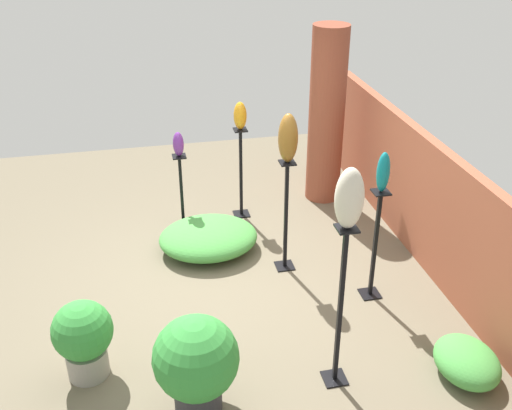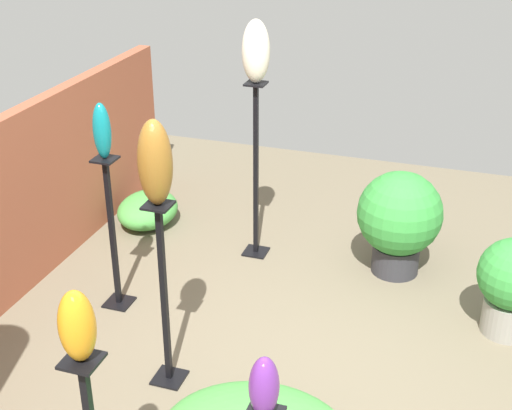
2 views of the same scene
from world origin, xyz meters
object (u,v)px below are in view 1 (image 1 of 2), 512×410
Objects in this scene: art_vase_teal at (383,172)px; art_vase_ivory at (349,198)px; pedestal_amber at (241,177)px; pedestal_bronze at (286,221)px; pedestal_violet at (182,196)px; pedestal_teal at (375,250)px; potted_plant_mid_right at (196,362)px; pedestal_ivory at (340,314)px; art_vase_bronze at (288,138)px; art_vase_amber at (240,116)px; art_vase_violet at (178,144)px; potted_plant_mid_left at (83,337)px; brick_pillar at (326,116)px.

art_vase_teal is 0.82× the size of art_vase_ivory.
pedestal_amber is 2.92× the size of art_vase_teal.
art_vase_teal reaches higher than pedestal_bronze.
art_vase_teal is at bearing 43.93° from pedestal_violet.
pedestal_teal is 2.25m from potted_plant_mid_right.
art_vase_ivory is at bearing -34.95° from art_vase_teal.
pedestal_ivory is at bearing -0.45° from pedestal_bronze.
art_vase_bronze is at bearing 146.84° from potted_plant_mid_right.
art_vase_amber is 1.31m from art_vase_bronze.
pedestal_teal is 2.57m from art_vase_violet.
pedestal_ivory is at bearing 19.00° from art_vase_violet.
art_vase_amber is (0.00, 0.00, 0.80)m from pedestal_amber.
pedestal_bronze is 2.61× the size of art_vase_ivory.
art_vase_amber reaches higher than potted_plant_mid_left.
potted_plant_mid_right is (0.07, -1.18, -0.21)m from pedestal_ivory.
pedestal_bronze reaches higher than potted_plant_mid_right.
art_vase_amber is (-0.15, 0.76, 0.91)m from pedestal_violet.
art_vase_teal is 2.42m from potted_plant_mid_right.
pedestal_amber is 0.92× the size of pedestal_bronze.
art_vase_amber is at bearing 162.95° from potted_plant_mid_right.
art_vase_teal is at bearing 47.06° from pedestal_bronze.
art_vase_ivory is (1.76, -0.01, 0.22)m from art_vase_bronze.
brick_pillar is 1.85m from art_vase_bronze.
pedestal_teal is at bearing 145.05° from art_vase_ivory.
pedestal_ivory is (3.31, -0.94, -0.45)m from brick_pillar.
art_vase_ivory is at bearing -15.91° from brick_pillar.
pedestal_violet is 1.31× the size of potted_plant_mid_left.
art_vase_bronze is at bearing 10.87° from pedestal_amber.
pedestal_amber is 3.27m from art_vase_ivory.
art_vase_teal is 0.55× the size of potted_plant_mid_left.
art_vase_bronze is at bearing 10.87° from art_vase_amber.
potted_plant_mid_left is (0.56, -2.81, -0.14)m from pedestal_teal.
art_vase_violet is at bearing -161.00° from art_vase_ivory.
brick_pillar reaches higher than art_vase_amber.
pedestal_violet is 1.86m from art_vase_bronze.
potted_plant_mid_right is at bearing -3.69° from pedestal_violet.
pedestal_amber is 0.78m from pedestal_violet.
brick_pillar is 1.90m from pedestal_bronze.
art_vase_ivory is at bearing 4.35° from art_vase_amber.
pedestal_violet is 1.85× the size of art_vase_bronze.
pedestal_ivory reaches higher than pedestal_amber.
pedestal_violet is 0.75× the size of pedestal_bronze.
pedestal_ivory reaches higher than pedestal_violet.
art_vase_ivory is 2.52m from potted_plant_mid_left.
potted_plant_mid_left is at bearing -104.01° from art_vase_ivory.
art_vase_violet is (-2.88, -0.99, 0.40)m from pedestal_ivory.
pedestal_violet is at bearing -136.07° from pedestal_teal.
art_vase_bronze is at bearing 41.84° from art_vase_violet.
brick_pillar is 4.05m from potted_plant_mid_right.
pedestal_teal is at bearing 43.93° from pedestal_violet.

